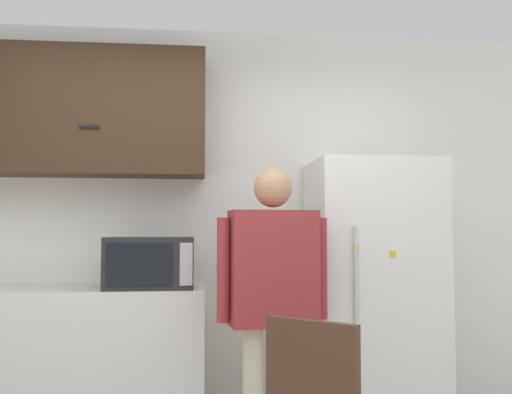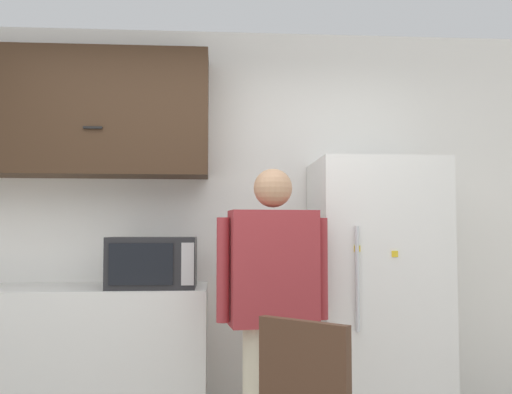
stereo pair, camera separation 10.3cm
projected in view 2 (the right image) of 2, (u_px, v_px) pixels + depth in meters
back_wall at (203, 221)px, 4.01m from camera, size 6.00×0.06×2.70m
counter at (26, 362)px, 3.54m from camera, size 2.24×0.63×0.93m
upper_cabinets at (39, 113)px, 3.77m from camera, size 2.24×0.36×0.84m
microwave at (153, 262)px, 3.53m from camera, size 0.53×0.39×0.31m
person at (273, 283)px, 3.13m from camera, size 0.62×0.28×1.63m
refrigerator at (376, 295)px, 3.67m from camera, size 0.78×0.73×1.73m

